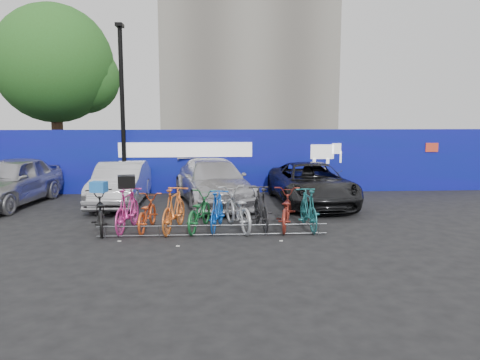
{
  "coord_description": "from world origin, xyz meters",
  "views": [
    {
      "loc": [
        -0.01,
        -11.72,
        2.94
      ],
      "look_at": [
        0.81,
        2.0,
        1.03
      ],
      "focal_mm": 35.0,
      "sensor_mm": 36.0,
      "label": 1
    }
  ],
  "objects": [
    {
      "name": "bike_1",
      "position": [
        -2.17,
        0.1,
        0.56
      ],
      "size": [
        0.78,
        1.92,
        1.12
      ],
      "primitive_type": "imported",
      "rotation": [
        0.0,
        0.0,
        3.0
      ],
      "color": "#DE3598",
      "rests_on": "ground"
    },
    {
      "name": "cargo_topcase",
      "position": [
        -2.17,
        0.1,
        1.28
      ],
      "size": [
        0.49,
        0.45,
        0.31
      ],
      "primitive_type": "cube",
      "rotation": [
        0.0,
        0.0,
        0.18
      ],
      "color": "black",
      "rests_on": "bike_1"
    },
    {
      "name": "bike_2",
      "position": [
        -1.7,
        0.15,
        0.45
      ],
      "size": [
        0.78,
        1.77,
        0.9
      ],
      "primitive_type": "imported",
      "rotation": [
        0.0,
        0.0,
        3.04
      ],
      "color": "#D54E1D",
      "rests_on": "ground"
    },
    {
      "name": "car_0",
      "position": [
        -6.64,
        3.79,
        0.8
      ],
      "size": [
        2.51,
        4.91,
        1.6
      ],
      "primitive_type": "imported",
      "rotation": [
        0.0,
        0.0,
        -0.14
      ],
      "color": "#ACACB1",
      "rests_on": "ground"
    },
    {
      "name": "car_1",
      "position": [
        -3.03,
        3.73,
        0.7
      ],
      "size": [
        1.48,
        4.23,
        1.39
      ],
      "primitive_type": "imported",
      "rotation": [
        0.0,
        0.0,
        0.0
      ],
      "color": "silver",
      "rests_on": "ground"
    },
    {
      "name": "bike_6",
      "position": [
        0.63,
        0.1,
        0.53
      ],
      "size": [
        1.19,
        2.14,
        1.07
      ],
      "primitive_type": "imported",
      "rotation": [
        0.0,
        0.0,
        3.39
      ],
      "color": "#A9ACB0",
      "rests_on": "ground"
    },
    {
      "name": "bike_7",
      "position": [
        1.25,
        0.15,
        0.56
      ],
      "size": [
        0.68,
        1.89,
        1.12
      ],
      "primitive_type": "imported",
      "rotation": [
        0.0,
        0.0,
        3.22
      ],
      "color": "black",
      "rests_on": "ground"
    },
    {
      "name": "bike_0",
      "position": [
        -2.86,
        0.08,
        0.51
      ],
      "size": [
        1.13,
        2.04,
        1.02
      ],
      "primitive_type": "imported",
      "rotation": [
        0.0,
        0.0,
        3.39
      ],
      "color": "black",
      "rests_on": "ground"
    },
    {
      "name": "bike_4",
      "position": [
        -0.36,
        0.1,
        0.49
      ],
      "size": [
        1.1,
        1.96,
        0.98
      ],
      "primitive_type": "imported",
      "rotation": [
        0.0,
        0.0,
        2.88
      ],
      "color": "#19682F",
      "rests_on": "ground"
    },
    {
      "name": "bike_3",
      "position": [
        -0.99,
        -0.01,
        0.57
      ],
      "size": [
        0.93,
        1.96,
        1.14
      ],
      "primitive_type": "imported",
      "rotation": [
        0.0,
        0.0,
        2.93
      ],
      "color": "orange",
      "rests_on": "ground"
    },
    {
      "name": "tree",
      "position": [
        -6.77,
        10.06,
        5.07
      ],
      "size": [
        5.4,
        5.2,
        7.8
      ],
      "color": "#382314",
      "rests_on": "ground"
    },
    {
      "name": "lamppost",
      "position": [
        -3.2,
        5.4,
        3.27
      ],
      "size": [
        0.25,
        0.5,
        6.11
      ],
      "color": "black",
      "rests_on": "ground"
    },
    {
      "name": "bike_5",
      "position": [
        0.11,
        0.06,
        0.51
      ],
      "size": [
        0.79,
        1.77,
        1.03
      ],
      "primitive_type": "imported",
      "rotation": [
        0.0,
        0.0,
        2.96
      ],
      "color": "blue",
      "rests_on": "ground"
    },
    {
      "name": "bike_rack",
      "position": [
        -0.0,
        -0.6,
        0.16
      ],
      "size": [
        5.6,
        0.03,
        0.3
      ],
      "color": "#595B60",
      "rests_on": "ground"
    },
    {
      "name": "bike_8",
      "position": [
        1.89,
        0.11,
        0.51
      ],
      "size": [
        1.08,
        2.04,
        1.02
      ],
      "primitive_type": "imported",
      "rotation": [
        0.0,
        0.0,
        2.92
      ],
      "color": "maroon",
      "rests_on": "ground"
    },
    {
      "name": "car_3",
      "position": [
        3.26,
        3.42,
        0.68
      ],
      "size": [
        2.46,
        5.0,
        1.36
      ],
      "primitive_type": "imported",
      "rotation": [
        0.0,
        0.0,
        0.04
      ],
      "color": "black",
      "rests_on": "ground"
    },
    {
      "name": "cargo_crate",
      "position": [
        -2.86,
        0.08,
        1.15
      ],
      "size": [
        0.43,
        0.37,
        0.27
      ],
      "primitive_type": "cube",
      "rotation": [
        0.0,
        0.0,
        -0.23
      ],
      "color": "blue",
      "rests_on": "bike_0"
    },
    {
      "name": "car_2",
      "position": [
        0.02,
        3.79,
        0.73
      ],
      "size": [
        3.05,
        5.33,
        1.45
      ],
      "primitive_type": "imported",
      "rotation": [
        0.0,
        0.0,
        0.21
      ],
      "color": "silver",
      "rests_on": "ground"
    },
    {
      "name": "ground",
      "position": [
        0.0,
        0.0,
        0.0
      ],
      "size": [
        100.0,
        100.0,
        0.0
      ],
      "primitive_type": "plane",
      "color": "black",
      "rests_on": "ground"
    },
    {
      "name": "hoarding",
      "position": [
        0.01,
        6.0,
        1.2
      ],
      "size": [
        22.0,
        0.18,
        2.4
      ],
      "color": "navy",
      "rests_on": "ground"
    },
    {
      "name": "bike_9",
      "position": [
        2.46,
        -0.0,
        0.54
      ],
      "size": [
        0.56,
        1.8,
        1.07
      ],
      "primitive_type": "imported",
      "rotation": [
        0.0,
        0.0,
        3.17
      ],
      "color": "#1E6A6E",
      "rests_on": "ground"
    }
  ]
}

